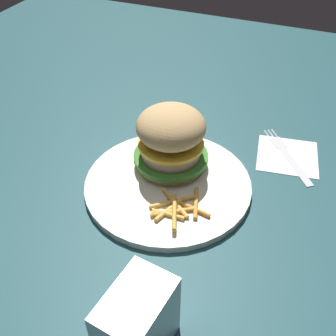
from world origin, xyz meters
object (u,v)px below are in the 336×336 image
Objects in this scene: fork at (287,154)px; napkin at (287,156)px; fries_pile at (177,208)px; plate at (168,184)px; napkin_dispenser at (137,324)px; sandwich at (171,139)px.

napkin is at bearing -143.75° from fork.
fries_pile is at bearing 148.19° from fork.
napkin_dispenser is at bearing -164.47° from plate.
sandwich reaches higher than napkin_dispenser.
napkin is at bearing -57.53° from sandwich.
fork is 0.45m from napkin_dispenser.
fork is (0.00, 0.00, 0.00)m from napkin.
napkin is (0.16, -0.17, -0.01)m from plate.
plate is 1.89× the size of fork.
sandwich is 0.33m from napkin_dispenser.
plate is at bearing 132.93° from napkin.
plate is 0.24m from napkin.
fork is at bearing -31.81° from fries_pile.
napkin is at bearing -47.07° from plate.
plate is at bearing -163.81° from sandwich.
plate is 0.28m from napkin_dispenser.
sandwich is at bearing 122.88° from fork.
napkin is 1.06× the size of napkin_dispenser.
napkin_dispenser is at bearing -164.38° from sandwich.
napkin is (0.12, -0.19, -0.07)m from sandwich.
plate is 2.57× the size of napkin.
sandwich reaches higher than fork.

